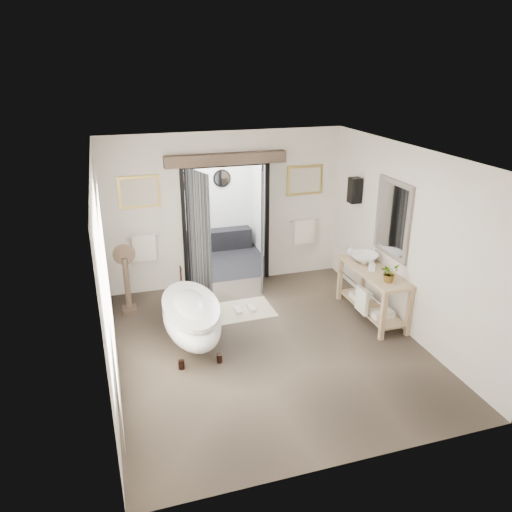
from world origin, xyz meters
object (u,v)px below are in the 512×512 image
vanity (372,289)px  basin (364,258)px  rug (238,311)px  clawfoot_tub (191,317)px

vanity → basin: basin is taller
vanity → basin: size_ratio=3.38×
rug → basin: basin is taller
clawfoot_tub → rug: clawfoot_tub is taller
vanity → basin: bearing=89.2°
clawfoot_tub → basin: 3.08m
clawfoot_tub → basin: bearing=5.1°
vanity → rug: bearing=158.4°
clawfoot_tub → vanity: clawfoot_tub is taller
rug → basin: size_ratio=2.53×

